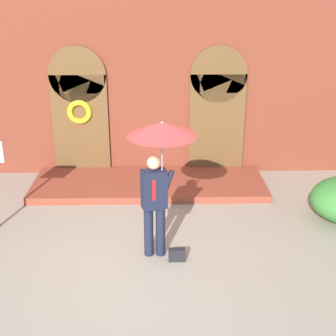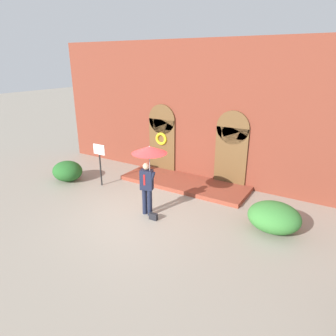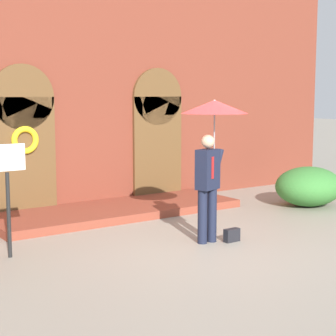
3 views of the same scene
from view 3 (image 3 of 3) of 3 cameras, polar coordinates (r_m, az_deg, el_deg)
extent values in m
plane|color=gray|center=(9.20, 4.20, -7.98)|extent=(80.00, 80.00, 0.00)
cube|color=brown|center=(12.42, -8.07, 9.03)|extent=(14.00, 0.50, 5.60)
cube|color=brown|center=(11.58, -14.37, 1.05)|extent=(1.30, 0.08, 2.40)
cylinder|color=brown|center=(11.51, -14.57, 7.00)|extent=(1.30, 0.08, 1.30)
cube|color=brown|center=(13.03, -1.07, 1.98)|extent=(1.30, 0.08, 2.40)
cylinder|color=brown|center=(12.97, -1.08, 7.27)|extent=(1.30, 0.08, 1.30)
torus|color=yellow|center=(11.48, -14.31, 2.76)|extent=(0.56, 0.12, 0.56)
cube|color=brown|center=(11.64, -5.28, -4.29)|extent=(5.20, 1.80, 0.16)
cylinder|color=#191E33|center=(9.29, 3.52, -4.95)|extent=(0.16, 0.16, 0.90)
cylinder|color=#191E33|center=(9.42, 4.48, -4.80)|extent=(0.16, 0.16, 0.90)
cube|color=#191E33|center=(9.22, 4.05, -0.13)|extent=(0.45, 0.35, 0.66)
cube|color=#A51919|center=(9.11, 4.56, 0.03)|extent=(0.06, 0.03, 0.36)
sphere|color=tan|center=(9.17, 4.08, 2.72)|extent=(0.22, 0.22, 0.22)
cylinder|color=#191E33|center=(9.35, 5.11, 0.57)|extent=(0.22, 0.09, 0.46)
cylinder|color=gray|center=(9.26, 4.71, 2.50)|extent=(0.02, 0.02, 0.98)
cone|color=red|center=(9.22, 4.75, 6.22)|extent=(1.10, 1.10, 0.22)
cone|color=white|center=(9.22, 4.75, 6.31)|extent=(0.61, 0.61, 0.20)
cube|color=black|center=(9.52, 6.50, -6.80)|extent=(0.28, 0.13, 0.22)
cylinder|color=black|center=(8.78, -15.88, -4.63)|extent=(0.06, 0.06, 1.30)
cube|color=white|center=(8.65, -16.09, 1.02)|extent=(0.56, 0.03, 0.40)
ellipsoid|color=#387A33|center=(12.77, 14.10, -1.82)|extent=(1.55, 1.37, 0.87)
camera|label=1|loc=(6.13, 55.44, 22.86)|focal=50.00mm
camera|label=2|loc=(11.15, 57.27, 16.54)|focal=32.00mm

